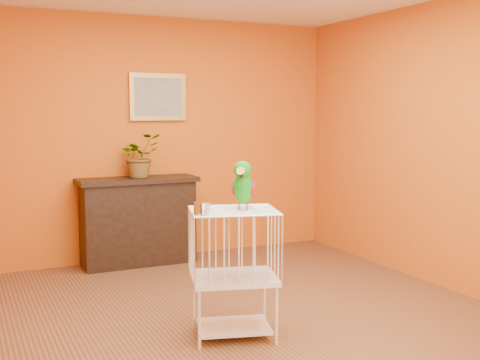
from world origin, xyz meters
TOP-DOWN VIEW (x-y plane):
  - ground at (0.00, 0.00)m, footprint 4.50×4.50m
  - room_shell at (0.00, 0.00)m, footprint 4.50×4.50m
  - console_cabinet at (-0.29, 2.03)m, footprint 1.23×0.44m
  - potted_plant at (-0.26, 1.98)m, footprint 0.53×0.56m
  - framed_picture at (0.00, 2.22)m, footprint 0.62×0.04m
  - birdcage at (-0.24, -0.25)m, footprint 0.69×0.60m
  - feed_cup at (-0.51, -0.32)m, footprint 0.11×0.11m
  - parrot at (-0.18, -0.27)m, footprint 0.24×0.29m

SIDE VIEW (x-z plane):
  - ground at x=0.00m, z-range 0.00..0.00m
  - console_cabinet at x=-0.29m, z-range 0.00..0.91m
  - birdcage at x=-0.24m, z-range 0.02..0.93m
  - feed_cup at x=-0.51m, z-range 0.92..1.00m
  - potted_plant at x=-0.26m, z-range 0.91..1.27m
  - parrot at x=-0.18m, z-range 0.92..1.27m
  - room_shell at x=0.00m, z-range -0.67..3.83m
  - framed_picture at x=0.00m, z-range 1.50..2.00m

